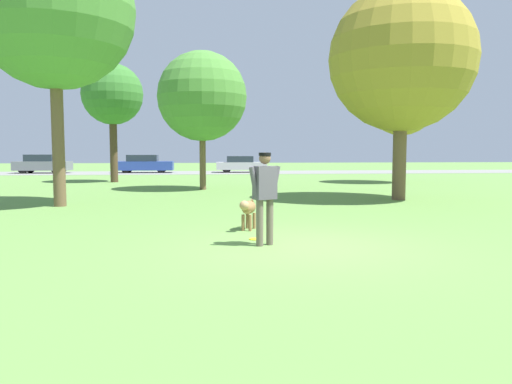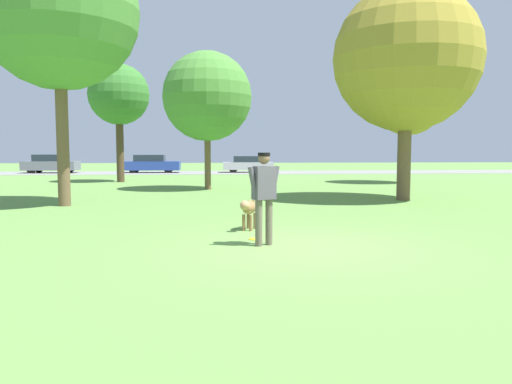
{
  "view_description": "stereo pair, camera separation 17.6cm",
  "coord_description": "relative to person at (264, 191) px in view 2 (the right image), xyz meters",
  "views": [
    {
      "loc": [
        -1.69,
        -8.73,
        1.73
      ],
      "look_at": [
        -0.73,
        1.08,
        0.9
      ],
      "focal_mm": 35.0,
      "sensor_mm": 36.0,
      "label": 1
    },
    {
      "loc": [
        -1.52,
        -8.74,
        1.73
      ],
      "look_at": [
        -0.73,
        1.08,
        0.9
      ],
      "focal_mm": 35.0,
      "sensor_mm": 36.0,
      "label": 2
    }
  ],
  "objects": [
    {
      "name": "tree_far_right",
      "position": [
        9.22,
        16.7,
        3.33
      ],
      "size": [
        3.66,
        3.66,
        6.17
      ],
      "color": "brown",
      "rests_on": "ground_plane"
    },
    {
      "name": "parked_car_grey",
      "position": [
        -13.37,
        30.05,
        -0.31
      ],
      "size": [
        4.04,
        1.85,
        1.41
      ],
      "rotation": [
        0.0,
        0.0,
        -0.04
      ],
      "color": "slate",
      "rests_on": "ground_plane"
    },
    {
      "name": "frisbee",
      "position": [
        -0.12,
        0.61,
        -0.99
      ],
      "size": [
        0.24,
        0.24,
        0.02
      ],
      "color": "yellow",
      "rests_on": "ground_plane"
    },
    {
      "name": "tree_near_right",
      "position": [
        5.63,
        7.89,
        3.84
      ],
      "size": [
        4.98,
        4.98,
        7.34
      ],
      "color": "brown",
      "rests_on": "ground_plane"
    },
    {
      "name": "ground_plane",
      "position": [
        0.65,
        -0.17,
        -1.0
      ],
      "size": [
        120.0,
        120.0,
        0.0
      ],
      "primitive_type": "plane",
      "color": "#608C42"
    },
    {
      "name": "tree_far_left",
      "position": [
        -6.05,
        18.77,
        3.68
      ],
      "size": [
        3.27,
        3.27,
        6.36
      ],
      "color": "#4C3826",
      "rests_on": "ground_plane"
    },
    {
      "name": "person",
      "position": [
        0.0,
        0.0,
        0.0
      ],
      "size": [
        0.63,
        0.39,
        1.69
      ],
      "rotation": [
        0.0,
        0.0,
        0.48
      ],
      "color": "#665B4C",
      "rests_on": "ground_plane"
    },
    {
      "name": "tree_mid_center",
      "position": [
        -1.22,
        13.09,
        3.05
      ],
      "size": [
        3.88,
        3.88,
        6.0
      ],
      "color": "brown",
      "rests_on": "ground_plane"
    },
    {
      "name": "dog",
      "position": [
        -0.16,
        1.77,
        -0.53
      ],
      "size": [
        0.48,
        0.95,
        0.67
      ],
      "rotation": [
        0.0,
        0.0,
        4.36
      ],
      "color": "olive",
      "rests_on": "ground_plane"
    },
    {
      "name": "tree_near_left",
      "position": [
        -5.57,
        6.95,
        4.95
      ],
      "size": [
        4.83,
        4.83,
        8.39
      ],
      "color": "brown",
      "rests_on": "ground_plane"
    },
    {
      "name": "parked_car_silver",
      "position": [
        1.61,
        29.91,
        -0.36
      ],
      "size": [
        3.92,
        1.83,
        1.28
      ],
      "rotation": [
        0.0,
        0.0,
        -0.02
      ],
      "color": "#B7B7BC",
      "rests_on": "ground_plane"
    },
    {
      "name": "parked_car_blue",
      "position": [
        -5.83,
        30.0,
        -0.33
      ],
      "size": [
        4.38,
        1.7,
        1.38
      ],
      "rotation": [
        0.0,
        0.0,
        -0.01
      ],
      "color": "#284293",
      "rests_on": "ground_plane"
    },
    {
      "name": "far_road_strip",
      "position": [
        0.65,
        29.78,
        -0.99
      ],
      "size": [
        120.0,
        6.0,
        0.01
      ],
      "color": "gray",
      "rests_on": "ground_plane"
    }
  ]
}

